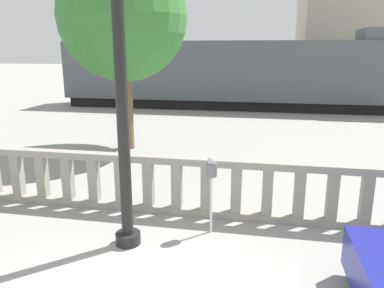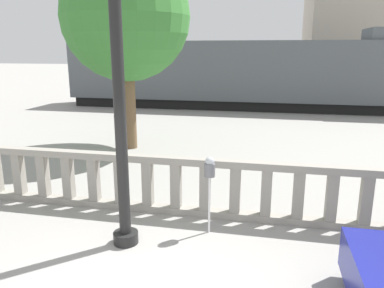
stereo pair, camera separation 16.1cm
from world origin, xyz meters
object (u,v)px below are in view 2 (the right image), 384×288
at_px(train_near, 239,74).
at_px(tree_left, 126,17).
at_px(parking_meter, 210,171).
at_px(lamppost, 119,87).

height_order(train_near, tree_left, tree_left).
xyz_separation_m(parking_meter, train_near, (-0.86, 15.24, 0.80)).
relative_size(lamppost, tree_left, 0.91).
distance_m(train_near, tree_left, 10.37).
height_order(parking_meter, tree_left, tree_left).
relative_size(train_near, tree_left, 3.02).
xyz_separation_m(train_near, tree_left, (-2.77, -9.72, 2.30)).
bearing_deg(train_near, tree_left, -105.88).
bearing_deg(train_near, parking_meter, -86.76).
bearing_deg(parking_meter, tree_left, 123.32).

